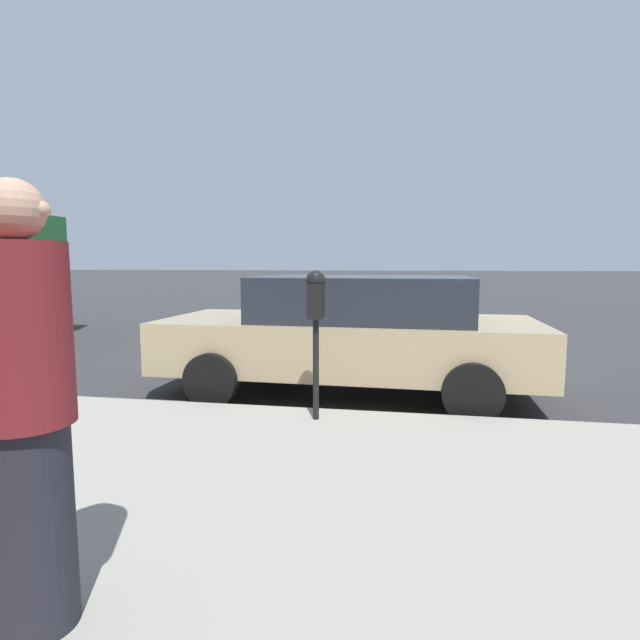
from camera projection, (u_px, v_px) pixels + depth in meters
ground_plane at (389, 377)px, 7.35m from camera, size 220.00×220.00×0.00m
parking_meter at (316, 306)px, 4.81m from camera, size 0.21×0.19×1.47m
car_tan at (352, 332)px, 6.40m from camera, size 2.25×4.75×1.50m
pedestrian at (26, 410)px, 2.02m from camera, size 0.38×0.38×1.86m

